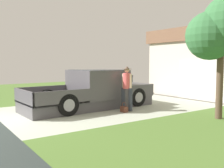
{
  "coord_description": "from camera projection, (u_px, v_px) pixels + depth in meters",
  "views": [
    {
      "loc": [
        8.83,
        -1.67,
        1.9
      ],
      "look_at": [
        0.56,
        4.11,
        1.05
      ],
      "focal_mm": 40.81,
      "sensor_mm": 36.0,
      "label": 1
    }
  ],
  "objects": [
    {
      "name": "wheeled_trash_bin",
      "position": [
        125.0,
        83.0,
        15.75
      ],
      "size": [
        0.6,
        0.72,
        1.12
      ],
      "color": "#424247",
      "rests_on": "ground"
    },
    {
      "name": "handbag",
      "position": [
        124.0,
        109.0,
        9.77
      ],
      "size": [
        0.28,
        0.18,
        0.39
      ],
      "color": "brown",
      "rests_on": "ground"
    },
    {
      "name": "pickup_truck",
      "position": [
        97.0,
        91.0,
        10.82
      ],
      "size": [
        2.29,
        5.61,
        1.6
      ],
      "rotation": [
        0.0,
        0.0,
        0.04
      ],
      "color": "#4D4A4E",
      "rests_on": "ground"
    },
    {
      "name": "front_yard_tree",
      "position": [
        223.0,
        29.0,
        8.27
      ],
      "size": [
        2.25,
        2.13,
        4.11
      ],
      "color": "brown",
      "rests_on": "ground"
    },
    {
      "name": "person_with_hat",
      "position": [
        127.0,
        86.0,
        10.02
      ],
      "size": [
        0.5,
        0.38,
        1.76
      ],
      "rotation": [
        0.0,
        0.0,
        -2.9
      ],
      "color": "#333842",
      "rests_on": "ground"
    }
  ]
}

